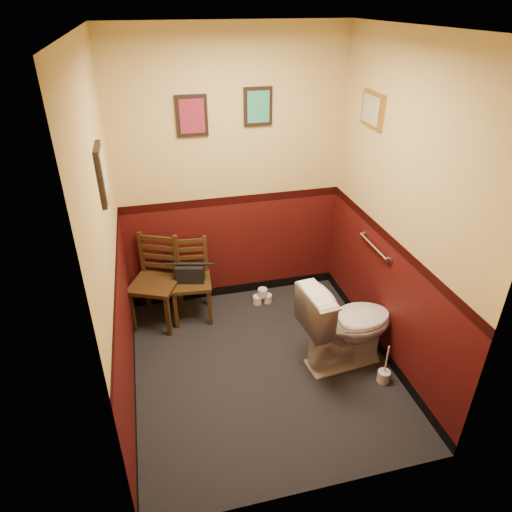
{
  "coord_description": "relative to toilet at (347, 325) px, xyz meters",
  "views": [
    {
      "loc": [
        -0.79,
        -2.92,
        2.87
      ],
      "look_at": [
        0.0,
        0.25,
        1.0
      ],
      "focal_mm": 32.0,
      "sensor_mm": 36.0,
      "label": 1
    }
  ],
  "objects": [
    {
      "name": "chair_left",
      "position": [
        -1.55,
        1.02,
        0.04
      ],
      "size": [
        0.56,
        0.56,
        0.9
      ],
      "rotation": [
        0.0,
        0.0,
        -0.43
      ],
      "color": "#422A13",
      "rests_on": "floor"
    },
    {
      "name": "tp_stack",
      "position": [
        -0.47,
        1.04,
        -0.33
      ],
      "size": [
        0.21,
        0.11,
        0.18
      ],
      "color": "silver",
      "rests_on": "floor"
    },
    {
      "name": "wall_front",
      "position": [
        -0.72,
        -1.11,
        0.94
      ],
      "size": [
        2.2,
        0.0,
        2.7
      ],
      "primitive_type": "cube",
      "rotation": [
        -1.57,
        0.0,
        0.0
      ],
      "color": "#400D0C",
      "rests_on": "ground"
    },
    {
      "name": "framed_print_back_a",
      "position": [
        -1.07,
        1.27,
        1.54
      ],
      "size": [
        0.28,
        0.04,
        0.36
      ],
      "color": "black",
      "rests_on": "wall_back"
    },
    {
      "name": "chair_right",
      "position": [
        -1.22,
        1.02,
        0.01
      ],
      "size": [
        0.42,
        0.42,
        0.82
      ],
      "rotation": [
        0.0,
        0.0,
        -0.09
      ],
      "color": "#422A13",
      "rests_on": "floor"
    },
    {
      "name": "framed_print_back_b",
      "position": [
        -0.47,
        1.27,
        1.59
      ],
      "size": [
        0.26,
        0.04,
        0.34
      ],
      "color": "black",
      "rests_on": "wall_back"
    },
    {
      "name": "wall_right",
      "position": [
        0.38,
        0.09,
        0.94
      ],
      "size": [
        0.0,
        2.4,
        2.7
      ],
      "primitive_type": "cube",
      "rotation": [
        1.57,
        0.0,
        -1.57
      ],
      "color": "#400D0C",
      "rests_on": "ground"
    },
    {
      "name": "ceiling",
      "position": [
        -0.72,
        0.09,
        2.29
      ],
      "size": [
        2.2,
        2.4,
        0.0
      ],
      "primitive_type": "cube",
      "rotation": [
        3.14,
        0.0,
        0.0
      ],
      "color": "silver",
      "rests_on": "ground"
    },
    {
      "name": "handbag",
      "position": [
        -1.22,
        0.99,
        0.11
      ],
      "size": [
        0.3,
        0.2,
        0.2
      ],
      "rotation": [
        0.0,
        0.0,
        -0.24
      ],
      "color": "black",
      "rests_on": "chair_right"
    },
    {
      "name": "toilet",
      "position": [
        0.0,
        0.0,
        0.0
      ],
      "size": [
        0.88,
        0.56,
        0.81
      ],
      "primitive_type": "imported",
      "rotation": [
        0.0,
        0.0,
        1.69
      ],
      "color": "white",
      "rests_on": "floor"
    },
    {
      "name": "grab_bar",
      "position": [
        0.35,
        0.34,
        0.54
      ],
      "size": [
        0.05,
        0.56,
        0.06
      ],
      "color": "silver",
      "rests_on": "wall_right"
    },
    {
      "name": "toilet_brush",
      "position": [
        0.24,
        -0.32,
        -0.34
      ],
      "size": [
        0.11,
        0.11,
        0.38
      ],
      "color": "silver",
      "rests_on": "floor"
    },
    {
      "name": "floor",
      "position": [
        -0.72,
        0.09,
        -0.41
      ],
      "size": [
        2.2,
        2.4,
        0.0
      ],
      "primitive_type": "cube",
      "color": "black",
      "rests_on": "ground"
    },
    {
      "name": "wall_back",
      "position": [
        -0.72,
        1.29,
        0.94
      ],
      "size": [
        2.2,
        0.0,
        2.7
      ],
      "primitive_type": "cube",
      "rotation": [
        1.57,
        0.0,
        0.0
      ],
      "color": "#400D0C",
      "rests_on": "ground"
    },
    {
      "name": "wall_left",
      "position": [
        -1.82,
        0.09,
        0.94
      ],
      "size": [
        0.0,
        2.4,
        2.7
      ],
      "primitive_type": "cube",
      "rotation": [
        1.57,
        0.0,
        1.57
      ],
      "color": "#400D0C",
      "rests_on": "ground"
    },
    {
      "name": "framed_print_left",
      "position": [
        -1.8,
        0.19,
        1.44
      ],
      "size": [
        0.04,
        0.3,
        0.38
      ],
      "color": "black",
      "rests_on": "wall_left"
    },
    {
      "name": "framed_print_right",
      "position": [
        0.36,
        0.69,
        1.64
      ],
      "size": [
        0.04,
        0.34,
        0.28
      ],
      "color": "olive",
      "rests_on": "wall_right"
    }
  ]
}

